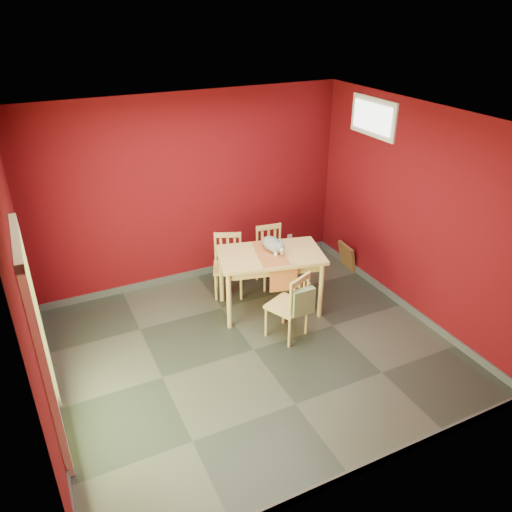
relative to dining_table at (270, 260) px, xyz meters
name	(u,v)px	position (x,y,z in m)	size (l,w,h in m)	color
ground	(254,350)	(-0.59, -0.72, -0.73)	(4.50, 4.50, 0.00)	#2D342D
room_shell	(254,346)	(-0.59, -0.72, -0.68)	(4.50, 4.50, 4.50)	#56080E
doorway	(39,343)	(-2.82, -1.12, 0.40)	(0.06, 1.01, 2.13)	#B7D838
window	(373,117)	(1.64, 0.28, 1.62)	(0.05, 0.90, 0.50)	white
outlet_plate	(290,238)	(1.01, 1.27, -0.43)	(0.08, 0.01, 0.12)	silver
dining_table	(270,260)	(0.00, 0.00, 0.00)	(1.48, 1.07, 0.83)	tan
table_runner	(275,261)	(0.00, -0.12, 0.05)	(0.51, 0.81, 0.37)	#B5602E
chair_far_left	(228,264)	(-0.33, 0.64, -0.29)	(0.53, 0.53, 0.87)	tan
chair_far_right	(271,255)	(0.34, 0.60, -0.28)	(0.46, 0.46, 0.87)	tan
chair_near	(290,305)	(-0.07, -0.66, -0.27)	(0.55, 0.55, 0.89)	tan
tote_bag	(303,302)	(-0.02, -0.86, -0.13)	(0.28, 0.17, 0.40)	#6D8454
cat	(273,242)	(0.07, 0.08, 0.22)	(0.24, 0.46, 0.23)	slate
picture_frame	(347,256)	(1.60, 0.50, -0.53)	(0.15, 0.40, 0.39)	brown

